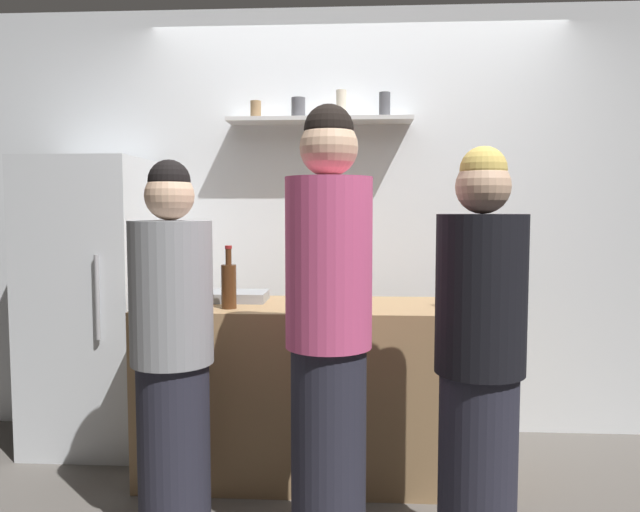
{
  "coord_description": "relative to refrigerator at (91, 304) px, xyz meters",
  "views": [
    {
      "loc": [
        -0.0,
        -2.52,
        1.37
      ],
      "look_at": [
        -0.18,
        0.54,
        1.14
      ],
      "focal_mm": 33.85,
      "sensor_mm": 36.0,
      "label": 1
    }
  ],
  "objects": [
    {
      "name": "wine_bottle_dark_glass",
      "position": [
        2.16,
        -0.14,
        0.17
      ],
      "size": [
        0.07,
        0.07,
        0.29
      ],
      "color": "black",
      "rests_on": "counter"
    },
    {
      "name": "refrigerator",
      "position": [
        0.0,
        0.0,
        0.0
      ],
      "size": [
        0.64,
        0.6,
        1.67
      ],
      "color": "silver",
      "rests_on": "ground"
    },
    {
      "name": "back_wall_assembly",
      "position": [
        1.53,
        0.4,
        0.47
      ],
      "size": [
        4.8,
        0.32,
        2.6
      ],
      "color": "white",
      "rests_on": "ground"
    },
    {
      "name": "counter",
      "position": [
        1.35,
        -0.31,
        -0.39
      ],
      "size": [
        1.8,
        0.62,
        0.89
      ],
      "primitive_type": "cube",
      "color": "#9E7A51",
      "rests_on": "ground"
    },
    {
      "name": "baking_pan",
      "position": [
        0.89,
        -0.21,
        0.08
      ],
      "size": [
        0.34,
        0.24,
        0.05
      ],
      "primitive_type": "cube",
      "color": "gray",
      "rests_on": "counter"
    },
    {
      "name": "wine_bottle_amber_glass",
      "position": [
        0.91,
        -0.46,
        0.18
      ],
      "size": [
        0.07,
        0.07,
        0.31
      ],
      "color": "#472814",
      "rests_on": "counter"
    },
    {
      "name": "person_blonde",
      "position": [
        2.01,
        -1.09,
        -0.04
      ],
      "size": [
        0.34,
        0.34,
        1.61
      ],
      "rotation": [
        0.0,
        0.0,
        1.55
      ],
      "color": "#262633",
      "rests_on": "ground"
    },
    {
      "name": "water_bottle_plastic",
      "position": [
        0.56,
        -0.4,
        0.17
      ],
      "size": [
        0.09,
        0.09,
        0.24
      ],
      "color": "silver",
      "rests_on": "counter"
    },
    {
      "name": "wine_bottle_pale_glass",
      "position": [
        1.32,
        -0.22,
        0.18
      ],
      "size": [
        0.07,
        0.07,
        0.33
      ],
      "color": "#B2BFB2",
      "rests_on": "counter"
    },
    {
      "name": "utensil_holder",
      "position": [
        2.03,
        -0.38,
        0.12
      ],
      "size": [
        0.1,
        0.1,
        0.23
      ],
      "color": "#B2B2B7",
      "rests_on": "counter"
    },
    {
      "name": "person_pink_top",
      "position": [
        1.43,
        -1.04,
        0.06
      ],
      "size": [
        0.34,
        0.34,
        1.78
      ],
      "rotation": [
        0.0,
        0.0,
        3.14
      ],
      "color": "#262633",
      "rests_on": "ground"
    },
    {
      "name": "person_grey_hoodie",
      "position": [
        0.78,
        -0.95,
        -0.06
      ],
      "size": [
        0.34,
        0.34,
        1.58
      ],
      "rotation": [
        0.0,
        0.0,
        1.85
      ],
      "color": "#262633",
      "rests_on": "ground"
    }
  ]
}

